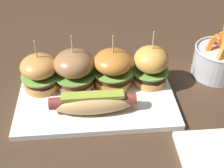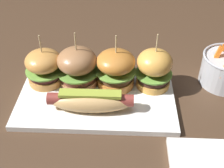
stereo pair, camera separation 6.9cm
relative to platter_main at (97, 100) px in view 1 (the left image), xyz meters
The scene contains 8 objects.
ground_plane 0.01m from the platter_main, ahead, with size 3.00×3.00×0.00m, color #422D1E.
platter_main is the anchor object (origin of this frame).
hot_dog 0.06m from the platter_main, 101.41° to the right, with size 0.19×0.06×0.05m.
slider_far_left 0.15m from the platter_main, 157.97° to the left, with size 0.09×0.09×0.13m.
slider_center_left 0.09m from the platter_main, 134.41° to the left, with size 0.10×0.10×0.14m.
slider_center_right 0.09m from the platter_main, 48.36° to the left, with size 0.10×0.10×0.14m.
slider_far_right 0.16m from the platter_main, 20.23° to the left, with size 0.09×0.09×0.15m.
fries_bucket 0.34m from the platter_main, 15.29° to the left, with size 0.13×0.13×0.14m.
Camera 1 is at (-0.01, -0.54, 0.49)m, focal length 47.69 mm.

